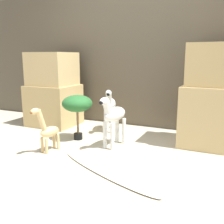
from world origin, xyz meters
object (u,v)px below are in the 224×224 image
at_px(zebra_left, 110,105).
at_px(potted_palm_front, 77,105).
at_px(giraffe_figurine, 47,130).
at_px(surfboard, 105,171).
at_px(zebra_right, 114,116).

xyz_separation_m(zebra_left, potted_palm_front, (-0.21, -0.58, 0.09)).
height_order(giraffe_figurine, surfboard, giraffe_figurine).
bearing_deg(surfboard, zebra_left, 113.84).
xyz_separation_m(zebra_left, surfboard, (0.60, -1.36, -0.38)).
bearing_deg(giraffe_figurine, zebra_left, 76.12).
relative_size(giraffe_figurine, surfboard, 0.42).
bearing_deg(surfboard, potted_palm_front, 135.98).
bearing_deg(giraffe_figurine, surfboard, -14.22).
height_order(zebra_left, giraffe_figurine, zebra_left).
relative_size(zebra_right, zebra_left, 1.00).
height_order(zebra_right, potted_palm_front, zebra_right).
relative_size(zebra_left, potted_palm_front, 1.07).
bearing_deg(zebra_left, potted_palm_front, -110.13).
height_order(zebra_right, surfboard, zebra_right).
xyz_separation_m(potted_palm_front, surfboard, (0.81, -0.78, -0.48)).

